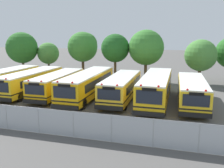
{
  "coord_description": "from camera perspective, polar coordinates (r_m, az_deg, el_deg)",
  "views": [
    {
      "loc": [
        9.11,
        -23.09,
        6.6
      ],
      "look_at": [
        2.56,
        0.0,
        1.6
      ],
      "focal_mm": 38.85,
      "sensor_mm": 36.0,
      "label": 1
    }
  ],
  "objects": [
    {
      "name": "ground_plane",
      "position": [
        25.69,
        -5.52,
        -3.18
      ],
      "size": [
        160.0,
        160.0,
        0.0
      ],
      "primitive_type": "plane",
      "color": "#514F4C"
    },
    {
      "name": "school_bus_0",
      "position": [
        30.63,
        -24.11,
        0.9
      ],
      "size": [
        2.79,
        10.6,
        2.6
      ],
      "rotation": [
        0.0,
        0.0,
        3.12
      ],
      "color": "yellow",
      "rests_on": "ground_plane"
    },
    {
      "name": "school_bus_1",
      "position": [
        28.75,
        -18.49,
        0.65
      ],
      "size": [
        2.74,
        10.02,
        2.58
      ],
      "rotation": [
        0.0,
        0.0,
        3.12
      ],
      "color": "yellow",
      "rests_on": "ground_plane"
    },
    {
      "name": "school_bus_2",
      "position": [
        26.85,
        -12.62,
        0.14
      ],
      "size": [
        2.62,
        9.34,
        2.5
      ],
      "rotation": [
        0.0,
        0.0,
        3.16
      ],
      "color": "#EAA80C",
      "rests_on": "ground_plane"
    },
    {
      "name": "school_bus_3",
      "position": [
        25.45,
        -5.77,
        -0.0
      ],
      "size": [
        2.61,
        10.98,
        2.73
      ],
      "rotation": [
        0.0,
        0.0,
        3.15
      ],
      "color": "#EAA80C",
      "rests_on": "ground_plane"
    },
    {
      "name": "school_bus_4",
      "position": [
        24.42,
        2.23,
        -0.68
      ],
      "size": [
        2.55,
        9.45,
        2.55
      ],
      "rotation": [
        0.0,
        0.0,
        3.15
      ],
      "color": "yellow",
      "rests_on": "ground_plane"
    },
    {
      "name": "school_bus_5",
      "position": [
        23.89,
        10.29,
        -0.82
      ],
      "size": [
        2.52,
        10.82,
        2.8
      ],
      "rotation": [
        0.0,
        0.0,
        3.14
      ],
      "color": "yellow",
      "rests_on": "ground_plane"
    },
    {
      "name": "school_bus_6",
      "position": [
        23.91,
        18.29,
        -1.58
      ],
      "size": [
        2.67,
        9.57,
        2.52
      ],
      "rotation": [
        0.0,
        0.0,
        3.16
      ],
      "color": "yellow",
      "rests_on": "ground_plane"
    },
    {
      "name": "tree_0",
      "position": [
        41.48,
        -20.49,
        7.86
      ],
      "size": [
        4.9,
        4.9,
        6.86
      ],
      "color": "#4C3823",
      "rests_on": "ground_plane"
    },
    {
      "name": "tree_1",
      "position": [
        41.09,
        -14.84,
        6.94
      ],
      "size": [
        3.49,
        3.49,
        5.21
      ],
      "color": "#4C3823",
      "rests_on": "ground_plane"
    },
    {
      "name": "tree_2",
      "position": [
        37.98,
        -6.7,
        8.85
      ],
      "size": [
        4.6,
        4.6,
        6.91
      ],
      "color": "#4C3823",
      "rests_on": "ground_plane"
    },
    {
      "name": "tree_3",
      "position": [
        33.93,
        0.71,
        8.6
      ],
      "size": [
        3.94,
        3.94,
        6.6
      ],
      "color": "#4C3823",
      "rests_on": "ground_plane"
    },
    {
      "name": "tree_4",
      "position": [
        33.45,
        8.09,
        8.48
      ],
      "size": [
        4.79,
        4.79,
        7.16
      ],
      "color": "#4C3823",
      "rests_on": "ground_plane"
    },
    {
      "name": "tree_5",
      "position": [
        33.76,
        20.24,
        6.44
      ],
      "size": [
        4.13,
        4.13,
        5.9
      ],
      "color": "#4C3823",
      "rests_on": "ground_plane"
    },
    {
      "name": "chainlink_fence",
      "position": [
        17.09,
        -16.89,
        -8.14
      ],
      "size": [
        25.47,
        0.07,
        1.79
      ],
      "color": "#9EA0A3",
      "rests_on": "ground_plane"
    }
  ]
}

